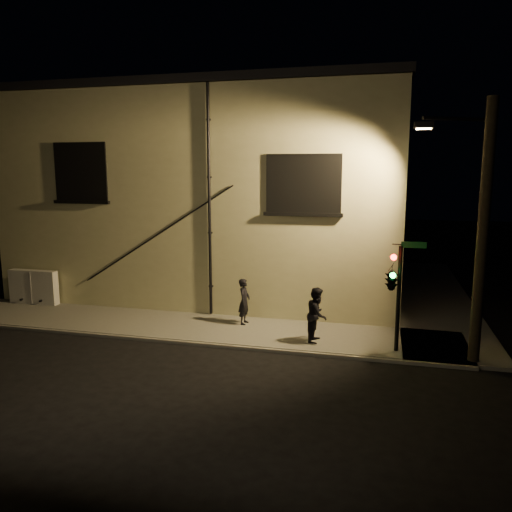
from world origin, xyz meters
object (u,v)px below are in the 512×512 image
(utility_cabinet, at_px, (34,287))
(streetlamp_pole, at_px, (479,228))
(traffic_signal, at_px, (392,279))
(pedestrian_b, at_px, (317,315))
(pedestrian_a, at_px, (244,301))

(utility_cabinet, distance_m, streetlamp_pole, 16.56)
(traffic_signal, bearing_deg, streetlamp_pole, -2.69)
(pedestrian_b, distance_m, traffic_signal, 2.62)
(pedestrian_b, relative_size, traffic_signal, 0.52)
(pedestrian_b, distance_m, streetlamp_pole, 5.32)
(streetlamp_pole, bearing_deg, traffic_signal, 177.31)
(traffic_signal, distance_m, streetlamp_pole, 2.71)
(pedestrian_b, height_order, streetlamp_pole, streetlamp_pole)
(utility_cabinet, distance_m, traffic_signal, 14.14)
(utility_cabinet, relative_size, traffic_signal, 0.63)
(pedestrian_b, bearing_deg, streetlamp_pole, -91.27)
(utility_cabinet, xyz_separation_m, pedestrian_a, (8.99, -0.56, 0.12))
(utility_cabinet, bearing_deg, pedestrian_b, -8.59)
(pedestrian_a, distance_m, pedestrian_b, 2.96)
(pedestrian_a, height_order, streetlamp_pole, streetlamp_pole)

